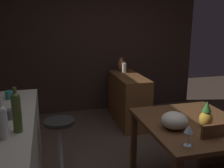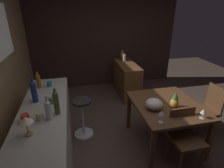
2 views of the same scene
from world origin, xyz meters
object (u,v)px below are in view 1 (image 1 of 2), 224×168
object	(u,v)px
fruit_bowl	(174,120)
wine_bottle_olive	(17,111)
cup_teal	(9,95)
pillar_candle_tall	(124,68)
wine_glass_left	(189,130)
vase_copper	(121,65)
dining_table	(193,131)
bar_stool	(61,149)
cup_slate	(9,114)
wine_bottle_clear	(2,120)
pineapple_centerpiece	(206,116)
sideboard_cabinet	(128,99)

from	to	relation	value
fruit_bowl	wine_bottle_olive	world-z (taller)	wine_bottle_olive
cup_teal	pillar_candle_tall	bearing A→B (deg)	-50.93
fruit_bowl	wine_bottle_olive	bearing A→B (deg)	93.55
wine_glass_left	wine_bottle_olive	xyz separation A→B (m)	(0.25, 1.29, 0.19)
wine_bottle_olive	vase_copper	size ratio (longest dim) A/B	1.41
wine_glass_left	fruit_bowl	size ratio (longest dim) A/B	0.71
dining_table	bar_stool	world-z (taller)	dining_table
cup_slate	cup_teal	distance (m)	0.61
wine_glass_left	wine_bottle_olive	world-z (taller)	wine_bottle_olive
bar_stool	pillar_candle_tall	distance (m)	2.12
wine_glass_left	bar_stool	bearing A→B (deg)	47.26
wine_bottle_clear	vase_copper	world-z (taller)	wine_bottle_clear
pineapple_centerpiece	fruit_bowl	size ratio (longest dim) A/B	1.01
wine_glass_left	cup_slate	bearing A→B (deg)	68.80
sideboard_cabinet	wine_bottle_olive	xyz separation A→B (m)	(-2.04, 1.55, 0.66)
pineapple_centerpiece	wine_bottle_clear	size ratio (longest dim) A/B	0.78
dining_table	fruit_bowl	distance (m)	0.32
dining_table	wine_bottle_clear	size ratio (longest dim) A/B	3.47
wine_bottle_olive	pillar_candle_tall	xyz separation A→B (m)	(2.29, -1.55, -0.16)
fruit_bowl	cup_slate	xyz separation A→B (m)	(0.21, 1.44, 0.12)
wine_glass_left	vase_copper	world-z (taller)	vase_copper
pineapple_centerpiece	vase_copper	world-z (taller)	vase_copper
fruit_bowl	vase_copper	distance (m)	2.38
bar_stool	wine_bottle_clear	world-z (taller)	wine_bottle_clear
wine_glass_left	pillar_candle_tall	size ratio (longest dim) A/B	0.90
wine_bottle_olive	pillar_candle_tall	world-z (taller)	wine_bottle_olive
wine_bottle_clear	vase_copper	distance (m)	3.02
cup_slate	pillar_candle_tall	world-z (taller)	pillar_candle_tall
wine_glass_left	pineapple_centerpiece	distance (m)	0.47
sideboard_cabinet	cup_teal	distance (m)	2.13
sideboard_cabinet	cup_slate	xyz separation A→B (m)	(-1.75, 1.64, 0.53)
fruit_bowl	wine_bottle_clear	size ratio (longest dim) A/B	0.78
pineapple_centerpiece	wine_bottle_clear	bearing A→B (deg)	94.74
sideboard_cabinet	vase_copper	bearing A→B (deg)	1.19
bar_stool	cup_slate	xyz separation A→B (m)	(-0.35, 0.42, 0.57)
sideboard_cabinet	pineapple_centerpiece	xyz separation A→B (m)	(-1.99, -0.11, 0.44)
pineapple_centerpiece	cup_teal	xyz separation A→B (m)	(0.85, 1.83, 0.10)
bar_stool	pineapple_centerpiece	world-z (taller)	pineapple_centerpiece
dining_table	wine_bottle_olive	bearing A→B (deg)	95.80
wine_bottle_olive	bar_stool	bearing A→B (deg)	-26.82
wine_bottle_olive	dining_table	bearing A→B (deg)	-84.20
wine_glass_left	pillar_candle_tall	bearing A→B (deg)	-5.73
dining_table	vase_copper	distance (m)	2.31
sideboard_cabinet	cup_slate	distance (m)	2.46
sideboard_cabinet	wine_bottle_clear	xyz separation A→B (m)	(-2.14, 1.63, 0.63)
cup_slate	pillar_candle_tall	xyz separation A→B (m)	(2.00, -1.64, -0.04)
cup_teal	vase_copper	distance (m)	2.31
wine_glass_left	wine_bottle_olive	size ratio (longest dim) A/B	0.50
dining_table	cup_teal	distance (m)	1.94
wine_glass_left	wine_bottle_olive	bearing A→B (deg)	79.14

